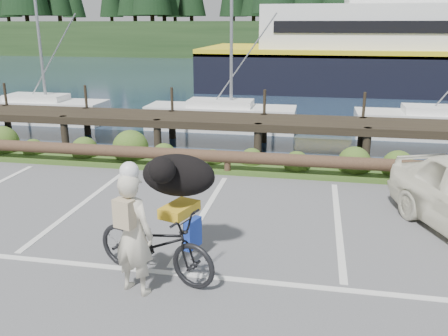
# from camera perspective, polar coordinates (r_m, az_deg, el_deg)

# --- Properties ---
(ground) EXTENTS (72.00, 72.00, 0.00)m
(ground) POSITION_cam_1_polar(r_m,az_deg,el_deg) (7.70, -5.92, -11.00)
(ground) COLOR #545456
(harbor_backdrop) EXTENTS (170.00, 160.00, 30.00)m
(harbor_backdrop) POSITION_cam_1_polar(r_m,az_deg,el_deg) (85.00, 10.05, 14.26)
(harbor_backdrop) COLOR #19293D
(harbor_backdrop) RESTS_ON ground
(vegetation_strip) EXTENTS (34.00, 1.60, 0.10)m
(vegetation_strip) POSITION_cam_1_polar(r_m,az_deg,el_deg) (12.48, 1.00, 0.44)
(vegetation_strip) COLOR #3D5B21
(vegetation_strip) RESTS_ON ground
(log_rail) EXTENTS (32.00, 0.30, 0.60)m
(log_rail) POSITION_cam_1_polar(r_m,az_deg,el_deg) (11.84, 0.42, -0.74)
(log_rail) COLOR #443021
(log_rail) RESTS_ON ground
(bicycle) EXTENTS (2.14, 1.30, 1.06)m
(bicycle) POSITION_cam_1_polar(r_m,az_deg,el_deg) (7.07, -8.29, -8.93)
(bicycle) COLOR black
(bicycle) RESTS_ON ground
(cyclist) EXTENTS (0.73, 0.59, 1.74)m
(cyclist) POSITION_cam_1_polar(r_m,az_deg,el_deg) (6.59, -10.89, -7.78)
(cyclist) COLOR beige
(cyclist) RESTS_ON ground
(dog) EXTENTS (0.88, 1.25, 0.66)m
(dog) POSITION_cam_1_polar(r_m,az_deg,el_deg) (7.24, -5.49, -0.87)
(dog) COLOR black
(dog) RESTS_ON bicycle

